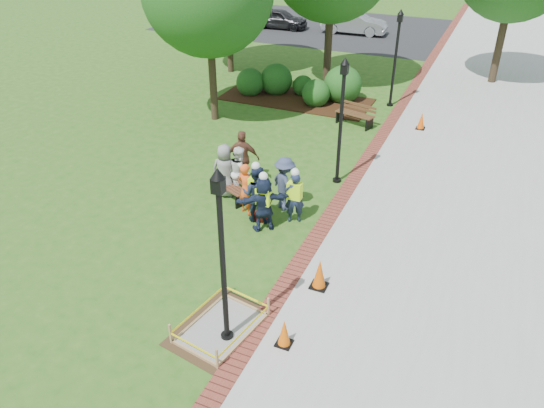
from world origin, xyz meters
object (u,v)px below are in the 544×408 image
at_px(cone_front, 284,333).
at_px(lamp_near, 222,247).
at_px(hivis_worker_b, 295,195).
at_px(hivis_worker_c, 256,192).
at_px(wet_concrete_pad, 221,322).
at_px(bench_near, 229,191).
at_px(hivis_worker_a, 264,201).

height_order(cone_front, lamp_near, lamp_near).
distance_m(hivis_worker_b, hivis_worker_c, 1.13).
xyz_separation_m(wet_concrete_pad, cone_front, (1.49, 0.14, 0.10)).
relative_size(cone_front, lamp_near, 0.16).
xyz_separation_m(cone_front, lamp_near, (-1.25, -0.32, 2.14)).
bearing_deg(cone_front, bench_near, 128.10).
bearing_deg(hivis_worker_c, cone_front, -58.15).
bearing_deg(cone_front, hivis_worker_c, 121.85).
xyz_separation_m(cone_front, hivis_worker_c, (-2.73, 4.40, 0.62)).
bearing_deg(hivis_worker_a, wet_concrete_pad, -78.67).
distance_m(bench_near, hivis_worker_b, 2.52).
height_order(bench_near, lamp_near, lamp_near).
distance_m(hivis_worker_a, hivis_worker_c, 0.55).
relative_size(hivis_worker_a, hivis_worker_c, 0.97).
relative_size(cone_front, hivis_worker_a, 0.37).
distance_m(lamp_near, hivis_worker_c, 5.17).
height_order(bench_near, hivis_worker_c, hivis_worker_c).
height_order(lamp_near, hivis_worker_b, lamp_near).
distance_m(wet_concrete_pad, bench_near, 5.92).
bearing_deg(cone_front, hivis_worker_a, 119.97).
distance_m(lamp_near, hivis_worker_a, 4.74).
height_order(hivis_worker_a, hivis_worker_c, hivis_worker_c).
distance_m(wet_concrete_pad, hivis_worker_c, 4.76).
bearing_deg(hivis_worker_a, bench_near, 146.33).
height_order(wet_concrete_pad, hivis_worker_a, hivis_worker_a).
relative_size(bench_near, cone_front, 2.24).
height_order(cone_front, hivis_worker_c, hivis_worker_c).
xyz_separation_m(bench_near, hivis_worker_a, (1.75, -1.16, 0.67)).
relative_size(wet_concrete_pad, hivis_worker_a, 1.37).
xyz_separation_m(bench_near, hivis_worker_b, (2.40, -0.42, 0.62)).
xyz_separation_m(bench_near, lamp_near, (2.82, -5.51, 2.22)).
bearing_deg(cone_front, lamp_near, -165.64).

